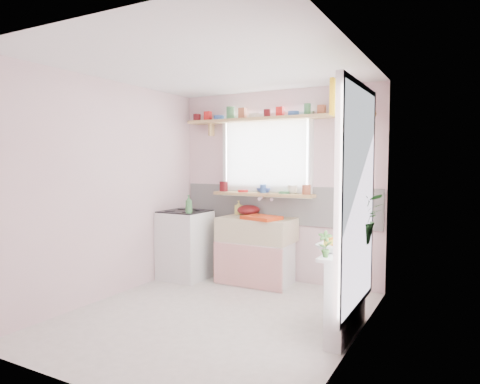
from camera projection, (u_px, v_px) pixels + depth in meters
The scene contains 19 objects.
room at pixel (306, 180), 4.68m from camera, with size 3.20×3.20×3.20m.
sink_unit at pixel (257, 250), 5.51m from camera, with size 0.95×0.65×1.11m.
cooker at pixel (185, 244), 5.75m from camera, with size 0.58×0.58×0.93m.
radiator_ledge at pixel (347, 291), 3.86m from camera, with size 0.22×0.95×0.78m.
windowsill at pixel (263, 194), 5.62m from camera, with size 1.40×0.22×0.04m, color tan.
pine_shelf at pixel (273, 119), 5.47m from camera, with size 2.52×0.24×0.04m, color tan.
shelf_crockery at pixel (273, 113), 5.47m from camera, with size 2.47×0.11×0.12m.
sill_crockery at pixel (263, 189), 5.62m from camera, with size 1.35×0.11×0.12m.
dish_tray at pixel (262, 218), 5.32m from camera, with size 0.44×0.33×0.04m, color red.
colander at pixel (249, 210), 5.76m from camera, with size 0.31×0.31×0.14m, color maroon.
jade_plant at pixel (361, 218), 4.14m from camera, with size 0.45×0.39×0.50m, color #33702D.
fruit_bowl at pixel (333, 248), 3.75m from camera, with size 0.29×0.29×0.07m, color silver.
herb_pot at pixel (325, 244), 3.54m from camera, with size 0.12×0.08×0.22m, color #396C2B.
soap_bottle_sink at pixel (239, 207), 5.83m from camera, with size 0.09×0.09×0.19m, color #F1E16B.
sill_cup at pixel (293, 189), 5.48m from camera, with size 0.14×0.14×0.11m, color #EFE9CF.
sill_bowl at pixel (264, 190), 5.68m from camera, with size 0.20×0.20×0.06m, color #2F489A.
shelf_vase at pixel (343, 106), 4.99m from camera, with size 0.15×0.15×0.16m, color #A45932.
cooker_bottle at pixel (189, 204), 5.41m from camera, with size 0.09×0.09×0.23m, color #3B7740.
fruit at pixel (334, 241), 3.75m from camera, with size 0.20×0.14×0.10m.
Camera 1 is at (2.26, -3.59, 1.56)m, focal length 32.00 mm.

